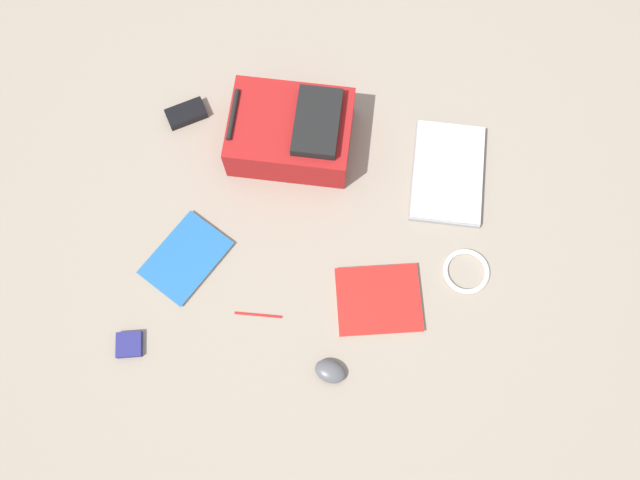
# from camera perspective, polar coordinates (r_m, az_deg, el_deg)

# --- Properties ---
(ground_plane) EXTENTS (3.65, 3.65, 0.00)m
(ground_plane) POSITION_cam_1_polar(r_m,az_deg,el_deg) (2.13, -0.34, 0.89)
(ground_plane) COLOR gray
(backpack) EXTENTS (0.31, 0.41, 0.18)m
(backpack) POSITION_cam_1_polar(r_m,az_deg,el_deg) (2.18, -2.47, 9.45)
(backpack) COLOR maroon
(backpack) RESTS_ON ground_plane
(laptop) EXTENTS (0.37, 0.25, 0.03)m
(laptop) POSITION_cam_1_polar(r_m,az_deg,el_deg) (2.23, 11.11, 5.78)
(laptop) COLOR #929296
(laptop) RESTS_ON ground_plane
(book_blue) EXTENTS (0.32, 0.29, 0.02)m
(book_blue) POSITION_cam_1_polar(r_m,az_deg,el_deg) (2.13, -11.65, -1.57)
(book_blue) COLOR silver
(book_blue) RESTS_ON ground_plane
(book_red) EXTENTS (0.27, 0.31, 0.02)m
(book_red) POSITION_cam_1_polar(r_m,az_deg,el_deg) (2.06, 5.15, -5.26)
(book_red) COLOR silver
(book_red) RESTS_ON ground_plane
(computer_mouse) EXTENTS (0.09, 0.11, 0.04)m
(computer_mouse) POSITION_cam_1_polar(r_m,az_deg,el_deg) (2.01, 0.89, -11.43)
(computer_mouse) COLOR #4C4C51
(computer_mouse) RESTS_ON ground_plane
(cable_coil) EXTENTS (0.15, 0.15, 0.02)m
(cable_coil) POSITION_cam_1_polar(r_m,az_deg,el_deg) (2.13, 12.69, -2.68)
(cable_coil) COLOR silver
(cable_coil) RESTS_ON ground_plane
(power_brick) EXTENTS (0.13, 0.15, 0.03)m
(power_brick) POSITION_cam_1_polar(r_m,az_deg,el_deg) (2.33, -11.62, 10.79)
(power_brick) COLOR black
(power_brick) RESTS_ON ground_plane
(pen_black) EXTENTS (0.02, 0.15, 0.01)m
(pen_black) POSITION_cam_1_polar(r_m,az_deg,el_deg) (2.06, -5.43, -6.52)
(pen_black) COLOR red
(pen_black) RESTS_ON ground_plane
(earbud_pouch) EXTENTS (0.09, 0.09, 0.02)m
(earbud_pouch) POSITION_cam_1_polar(r_m,az_deg,el_deg) (2.11, -16.36, -8.78)
(earbud_pouch) COLOR navy
(earbud_pouch) RESTS_ON ground_plane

